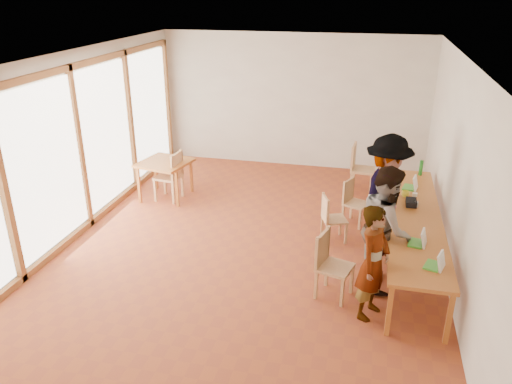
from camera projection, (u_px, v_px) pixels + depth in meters
The scene contains 25 objects.
ground at pixel (251, 243), 8.24m from camera, with size 8.00×8.00×0.00m, color brown.
wall_back at pixel (293, 102), 11.24m from camera, with size 6.00×0.10×3.00m, color beige.
wall_front at pixel (134, 311), 4.07m from camera, with size 6.00×0.10×3.00m, color beige.
wall_right at pixel (458, 173), 7.02m from camera, with size 0.10×8.00×3.00m, color beige.
window_wall at pixel (78, 144), 8.28m from camera, with size 0.10×8.00×3.00m, color white.
ceiling at pixel (251, 56), 7.07m from camera, with size 6.00×8.00×0.04m, color white.
communal_table at pixel (414, 218), 7.50m from camera, with size 0.80×4.00×0.75m.
side_table at pixel (165, 165), 9.77m from camera, with size 0.90×0.90×0.75m.
chair_near at pixel (329, 258), 6.69m from camera, with size 0.54×0.54×0.50m.
chair_mid at pixel (330, 214), 8.15m from camera, with size 0.48×0.48×0.42m.
chair_far at pixel (352, 197), 8.76m from camera, with size 0.50×0.50×0.43m.
chair_empty at pixel (358, 163), 10.09m from camera, with size 0.49×0.49×0.52m.
chair_spare at pixel (173, 171), 9.67m from camera, with size 0.50×0.50×0.52m.
person_near at pixel (373, 263), 6.19m from camera, with size 0.56×0.37×1.53m, color gray.
person_mid at pixel (386, 227), 6.82m from camera, with size 0.86×0.67×1.77m, color gray.
person_far at pixel (386, 195), 7.66m from camera, with size 1.24×0.71×1.92m, color gray.
laptop_near at pixel (437, 263), 6.09m from camera, with size 0.29×0.30×0.21m.
laptop_mid at pixel (420, 241), 6.63m from camera, with size 0.27×0.29×0.22m.
laptop_far at pixel (412, 185), 8.43m from camera, with size 0.28×0.31×0.23m.
yellow_mug at pixel (405, 194), 8.11m from camera, with size 0.13×0.13×0.10m, color yellow.
green_bottle at pixel (421, 168), 9.00m from camera, with size 0.07×0.07×0.28m, color #1C671D.
clear_glass at pixel (416, 204), 7.75m from camera, with size 0.07×0.07×0.09m, color silver.
condiment_cup at pixel (415, 195), 8.14m from camera, with size 0.08×0.08×0.06m, color white.
pink_phone at pixel (395, 206), 7.77m from camera, with size 0.05×0.10×0.01m, color #DE5073.
black_pouch at pixel (411, 202), 7.82m from camera, with size 0.16×0.26×0.09m, color black.
Camera 1 is at (1.74, -7.05, 3.98)m, focal length 35.00 mm.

